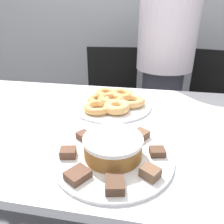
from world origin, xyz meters
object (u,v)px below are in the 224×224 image
(person_standing, at_px, (164,62))
(plate_cake, at_px, (113,157))
(office_chair_left, at_px, (111,111))
(plate_donuts, at_px, (111,105))
(office_chair_right, at_px, (212,119))
(frosted_cake, at_px, (113,147))

(person_standing, relative_size, plate_cake, 4.52)
(office_chair_left, relative_size, plate_cake, 2.54)
(plate_cake, xyz_separation_m, plate_donuts, (-0.07, 0.38, 0.00))
(office_chair_left, xyz_separation_m, plate_donuts, (0.13, -0.65, 0.34))
(office_chair_right, height_order, plate_cake, office_chair_right)
(office_chair_left, xyz_separation_m, office_chair_right, (0.77, -0.00, 0.00))
(office_chair_left, relative_size, office_chair_right, 1.00)
(office_chair_left, relative_size, frosted_cake, 5.20)
(person_standing, xyz_separation_m, office_chair_right, (0.39, 0.03, -0.41))
(plate_cake, distance_m, plate_donuts, 0.39)
(person_standing, distance_m, plate_donuts, 0.68)
(person_standing, height_order, frosted_cake, person_standing)
(office_chair_right, bearing_deg, plate_donuts, -120.44)
(plate_cake, relative_size, frosted_cake, 2.05)
(office_chair_right, height_order, frosted_cake, office_chair_right)
(person_standing, height_order, office_chair_left, person_standing)
(person_standing, relative_size, office_chair_left, 1.78)
(office_chair_right, bearing_deg, plate_cake, -104.70)
(person_standing, bearing_deg, frosted_cake, -100.01)
(office_chair_right, distance_m, plate_donuts, 0.98)
(office_chair_left, distance_m, plate_donuts, 0.75)
(office_chair_right, bearing_deg, office_chair_left, -166.17)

